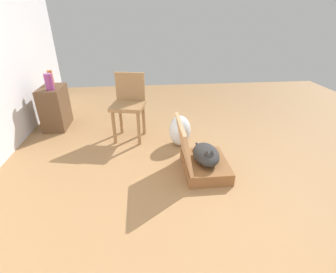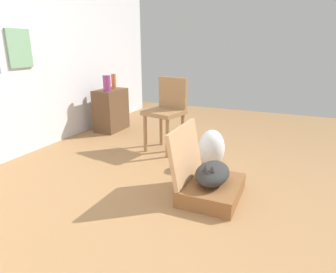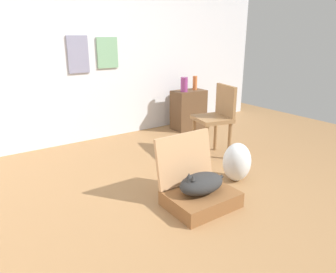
{
  "view_description": "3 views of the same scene",
  "coord_description": "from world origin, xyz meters",
  "px_view_note": "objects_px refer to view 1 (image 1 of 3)",
  "views": [
    {
      "loc": [
        -2.1,
        0.49,
        1.63
      ],
      "look_at": [
        0.19,
        0.26,
        0.44
      ],
      "focal_mm": 26.17,
      "sensor_mm": 36.0,
      "label": 1
    },
    {
      "loc": [
        -2.1,
        -0.74,
        1.28
      ],
      "look_at": [
        0.08,
        0.23,
        0.53
      ],
      "focal_mm": 31.26,
      "sensor_mm": 36.0,
      "label": 2
    },
    {
      "loc": [
        -1.51,
        -2.04,
        1.48
      ],
      "look_at": [
        0.22,
        0.47,
        0.48
      ],
      "focal_mm": 33.28,
      "sensor_mm": 36.0,
      "label": 3
    }
  ],
  "objects_px": {
    "suitcase_base": "(205,166)",
    "chair": "(129,103)",
    "vase_tall": "(49,82)",
    "plastic_bag_white": "(180,131)",
    "cat": "(206,154)",
    "side_table": "(55,108)",
    "vase_short": "(51,78)"
  },
  "relations": [
    {
      "from": "plastic_bag_white",
      "to": "cat",
      "type": "bearing_deg",
      "value": -163.63
    },
    {
      "from": "cat",
      "to": "side_table",
      "type": "xyz_separation_m",
      "value": [
        1.43,
        2.01,
        0.09
      ]
    },
    {
      "from": "cat",
      "to": "vase_short",
      "type": "bearing_deg",
      "value": 52.28
    },
    {
      "from": "cat",
      "to": "side_table",
      "type": "distance_m",
      "value": 2.47
    },
    {
      "from": "vase_tall",
      "to": "chair",
      "type": "distance_m",
      "value": 1.18
    },
    {
      "from": "suitcase_base",
      "to": "chair",
      "type": "relative_size",
      "value": 0.68
    },
    {
      "from": "suitcase_base",
      "to": "cat",
      "type": "distance_m",
      "value": 0.16
    },
    {
      "from": "cat",
      "to": "chair",
      "type": "height_order",
      "value": "chair"
    },
    {
      "from": "vase_tall",
      "to": "vase_short",
      "type": "height_order",
      "value": "vase_tall"
    },
    {
      "from": "vase_tall",
      "to": "plastic_bag_white",
      "type": "bearing_deg",
      "value": -109.94
    },
    {
      "from": "vase_tall",
      "to": "chair",
      "type": "xyz_separation_m",
      "value": [
        -0.34,
        -1.11,
        -0.23
      ]
    },
    {
      "from": "cat",
      "to": "vase_tall",
      "type": "relative_size",
      "value": 2.3
    },
    {
      "from": "plastic_bag_white",
      "to": "vase_tall",
      "type": "height_order",
      "value": "vase_tall"
    },
    {
      "from": "plastic_bag_white",
      "to": "vase_tall",
      "type": "bearing_deg",
      "value": 70.06
    },
    {
      "from": "vase_tall",
      "to": "chair",
      "type": "bearing_deg",
      "value": -106.85
    },
    {
      "from": "vase_tall",
      "to": "chair",
      "type": "relative_size",
      "value": 0.25
    },
    {
      "from": "plastic_bag_white",
      "to": "vase_short",
      "type": "relative_size",
      "value": 1.88
    },
    {
      "from": "suitcase_base",
      "to": "side_table",
      "type": "relative_size",
      "value": 0.96
    },
    {
      "from": "vase_tall",
      "to": "vase_short",
      "type": "bearing_deg",
      "value": 12.83
    },
    {
      "from": "suitcase_base",
      "to": "cat",
      "type": "xyz_separation_m",
      "value": [
        -0.0,
        0.0,
        0.16
      ]
    },
    {
      "from": "suitcase_base",
      "to": "chair",
      "type": "bearing_deg",
      "value": 41.73
    },
    {
      "from": "side_table",
      "to": "vase_tall",
      "type": "height_order",
      "value": "vase_tall"
    },
    {
      "from": "suitcase_base",
      "to": "chair",
      "type": "distance_m",
      "value": 1.36
    },
    {
      "from": "suitcase_base",
      "to": "side_table",
      "type": "bearing_deg",
      "value": 54.59
    },
    {
      "from": "plastic_bag_white",
      "to": "vase_short",
      "type": "height_order",
      "value": "vase_short"
    },
    {
      "from": "suitcase_base",
      "to": "cat",
      "type": "relative_size",
      "value": 1.17
    },
    {
      "from": "plastic_bag_white",
      "to": "vase_short",
      "type": "bearing_deg",
      "value": 63.64
    },
    {
      "from": "side_table",
      "to": "suitcase_base",
      "type": "bearing_deg",
      "value": -125.41
    },
    {
      "from": "vase_short",
      "to": "chair",
      "type": "xyz_separation_m",
      "value": [
        -0.6,
        -1.17,
        -0.23
      ]
    },
    {
      "from": "side_table",
      "to": "chair",
      "type": "xyz_separation_m",
      "value": [
        -0.47,
        -1.15,
        0.2
      ]
    },
    {
      "from": "cat",
      "to": "vase_short",
      "type": "relative_size",
      "value": 2.35
    },
    {
      "from": "vase_short",
      "to": "chair",
      "type": "relative_size",
      "value": 0.25
    }
  ]
}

